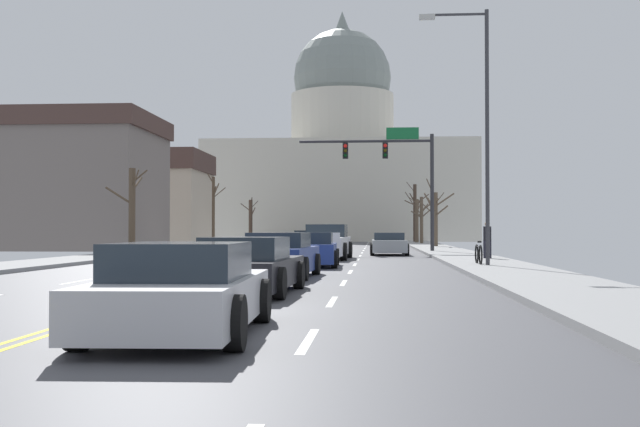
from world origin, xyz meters
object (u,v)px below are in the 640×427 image
at_px(sedan_near_00, 389,244).
at_px(sedan_near_03, 280,256).
at_px(sedan_near_04, 248,267).
at_px(sedan_near_02, 310,250).
at_px(bicycle_parked, 479,254).
at_px(street_lamp_right, 479,115).
at_px(pedestrian_00, 487,238).
at_px(pickup_truck_near_01, 326,243).
at_px(sedan_oncoming_00, 292,241).
at_px(sedan_near_05, 182,291).
at_px(signal_gantry, 395,163).
at_px(sedan_oncoming_01, 304,239).

relative_size(sedan_near_00, sedan_near_03, 0.98).
bearing_deg(sedan_near_00, sedan_near_04, -97.49).
xyz_separation_m(sedan_near_02, sedan_near_03, (-0.31, -6.51, 0.01)).
bearing_deg(sedan_near_02, bicycle_parked, -2.62).
height_order(street_lamp_right, pedestrian_00, street_lamp_right).
distance_m(pickup_truck_near_01, sedan_oncoming_00, 19.13).
bearing_deg(sedan_near_00, sedan_oncoming_00, 117.76).
xyz_separation_m(sedan_near_00, pedestrian_00, (4.07, -8.45, 0.45)).
xyz_separation_m(sedan_near_05, sedan_oncoming_00, (-3.48, 45.01, -0.02)).
xyz_separation_m(sedan_near_00, sedan_oncoming_00, (-6.67, 12.67, -0.02)).
bearing_deg(sedan_oncoming_00, sedan_near_00, -62.24).
bearing_deg(sedan_near_05, pedestrian_00, 73.09).
distance_m(signal_gantry, sedan_near_03, 24.43).
height_order(signal_gantry, sedan_near_03, signal_gantry).
relative_size(signal_gantry, sedan_near_05, 1.76).
bearing_deg(bicycle_parked, sedan_oncoming_01, 104.72).
xyz_separation_m(pickup_truck_near_01, sedan_near_04, (-0.37, -19.75, -0.17)).
bearing_deg(pedestrian_00, sedan_near_03, -122.66).
xyz_separation_m(pickup_truck_near_01, bicycle_parked, (6.02, -7.81, -0.24)).
height_order(sedan_near_02, sedan_oncoming_01, sedan_oncoming_01).
bearing_deg(sedan_near_04, sedan_oncoming_01, 93.89).
bearing_deg(sedan_near_03, pickup_truck_near_01, 88.39).
distance_m(sedan_near_02, pedestrian_00, 8.88).
height_order(sedan_oncoming_01, bicycle_parked, sedan_oncoming_01).
relative_size(sedan_oncoming_00, bicycle_parked, 2.68).
bearing_deg(pickup_truck_near_01, sedan_near_02, -90.67).
bearing_deg(sedan_near_04, sedan_near_05, -88.12).
xyz_separation_m(street_lamp_right, sedan_near_05, (-6.08, -17.47, -4.80)).
bearing_deg(pedestrian_00, sedan_near_00, 115.73).
bearing_deg(sedan_near_00, signal_gantry, 83.03).
bearing_deg(sedan_oncoming_00, sedan_near_03, -84.35).
distance_m(sedan_near_03, sedan_oncoming_01, 43.36).
relative_size(street_lamp_right, sedan_oncoming_01, 2.12).
relative_size(sedan_near_02, sedan_near_04, 0.91).
height_order(sedan_near_03, bicycle_parked, sedan_near_03).
distance_m(sedan_near_05, pedestrian_00, 24.97).
bearing_deg(sedan_oncoming_01, sedan_near_05, -86.34).
bearing_deg(sedan_near_05, sedan_near_02, 89.79).
distance_m(street_lamp_right, sedan_near_05, 19.12).
distance_m(street_lamp_right, pedestrian_00, 7.84).
height_order(street_lamp_right, sedan_near_03, street_lamp_right).
bearing_deg(bicycle_parked, sedan_near_02, 177.38).
height_order(pickup_truck_near_01, sedan_near_05, pickup_truck_near_01).
bearing_deg(sedan_oncoming_01, sedan_near_03, -85.63).
relative_size(sedan_near_04, sedan_oncoming_00, 0.99).
xyz_separation_m(sedan_near_02, pedestrian_00, (7.19, 5.19, 0.42)).
xyz_separation_m(signal_gantry, pedestrian_00, (3.64, -11.97, -4.26)).
distance_m(signal_gantry, pedestrian_00, 13.22).
distance_m(street_lamp_right, sedan_oncoming_00, 29.55).
relative_size(street_lamp_right, sedan_near_00, 1.97).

